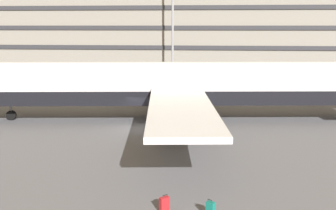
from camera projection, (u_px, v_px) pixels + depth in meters
ground_plane at (140, 128)px, 34.62m from camera, size 600.00×600.00×0.00m
terminal_structure at (175, 36)px, 75.62m from camera, size 172.51×15.37×13.24m
airliner at (170, 86)px, 37.28m from camera, size 44.39×35.99×11.36m
light_mast_left at (173, 4)px, 62.96m from camera, size 1.80×0.50×20.44m
suitcase_large at (210, 209)px, 18.58m from camera, size 0.46×0.42×0.88m
suitcase_navy at (164, 204)px, 19.01m from camera, size 0.50×0.47×0.91m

